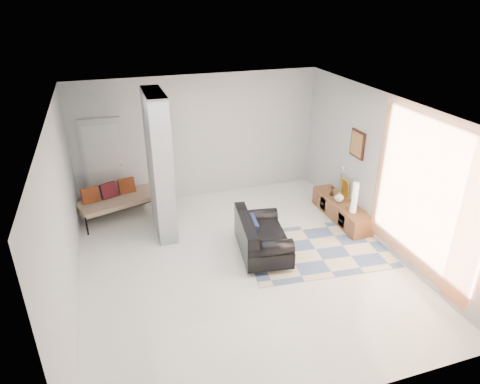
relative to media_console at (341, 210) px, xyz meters
name	(u,v)px	position (x,y,z in m)	size (l,w,h in m)	color
floor	(241,263)	(-2.52, -0.90, -0.20)	(6.00, 6.00, 0.00)	silver
ceiling	(241,109)	(-2.52, -0.90, 2.60)	(6.00, 6.00, 0.00)	white
wall_back	(199,138)	(-2.52, 2.10, 1.20)	(6.00, 6.00, 0.00)	#BBBDBF
wall_front	(331,312)	(-2.52, -3.90, 1.20)	(6.00, 6.00, 0.00)	#BBBDBF
wall_left	(63,218)	(-5.27, -0.90, 1.20)	(6.00, 6.00, 0.00)	#BBBDBF
wall_right	(384,172)	(0.23, -0.90, 1.20)	(6.00, 6.00, 0.00)	#BBBDBF
partition_column	(160,166)	(-3.62, 0.70, 1.20)	(0.35, 1.20, 2.80)	#A8ADAF
hallway_door	(105,165)	(-4.62, 2.06, 0.82)	(0.85, 0.06, 2.04)	beige
curtain	(424,197)	(0.15, -2.05, 1.25)	(2.55, 2.55, 0.00)	#FF8643
wall_art	(358,144)	(0.20, 0.00, 1.45)	(0.04, 0.45, 0.55)	#3A1A0F
media_console	(341,210)	(0.00, 0.00, 0.00)	(0.45, 1.76, 0.80)	brown
loveseat	(260,237)	(-2.11, -0.73, 0.16)	(1.01, 1.51, 0.76)	silver
daybed	(118,199)	(-4.45, 1.57, 0.21)	(1.84, 1.21, 0.77)	black
area_rug	(316,249)	(-1.05, -0.92, -0.20)	(2.63, 1.75, 0.01)	beige
cylinder_lamp	(355,198)	(-0.02, -0.46, 0.51)	(0.12, 0.12, 0.63)	silver
bronze_figurine	(332,191)	(-0.05, 0.35, 0.30)	(0.11, 0.11, 0.22)	#332016
vase	(339,197)	(-0.05, 0.04, 0.30)	(0.20, 0.20, 0.21)	white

